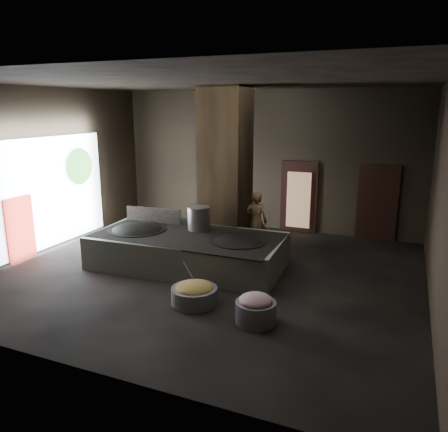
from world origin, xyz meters
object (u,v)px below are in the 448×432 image
at_px(stock_pot, 199,219).
at_px(meat_basin, 256,312).
at_px(hearth_platform, 188,251).
at_px(wok_right, 238,244).
at_px(veg_basin, 194,296).
at_px(cook, 256,221).
at_px(wok_left, 138,232).

height_order(stock_pot, meat_basin, stock_pot).
height_order(hearth_platform, wok_right, wok_right).
distance_m(wok_right, meat_basin, 2.60).
distance_m(wok_right, stock_pot, 1.44).
bearing_deg(veg_basin, wok_right, 83.66).
bearing_deg(veg_basin, cook, 89.34).
xyz_separation_m(wok_left, meat_basin, (4.01, -2.14, -0.54)).
bearing_deg(cook, hearth_platform, 58.21).
height_order(wok_left, veg_basin, wok_left).
bearing_deg(veg_basin, wok_left, 144.38).
xyz_separation_m(hearth_platform, meat_basin, (2.56, -2.19, -0.20)).
bearing_deg(wok_left, wok_right, 2.05).
height_order(hearth_platform, cook, cook).
relative_size(hearth_platform, veg_basin, 4.99).
bearing_deg(wok_left, hearth_platform, 1.97).
xyz_separation_m(stock_pot, cook, (1.13, 1.36, -0.29)).
relative_size(wok_right, meat_basin, 1.82).
height_order(wok_left, wok_right, wok_left).
bearing_deg(wok_right, wok_left, -177.95).
distance_m(wok_right, cook, 1.87).
height_order(veg_basin, meat_basin, meat_basin).
bearing_deg(meat_basin, cook, 108.61).
bearing_deg(wok_right, stock_pot, 158.96).
relative_size(stock_pot, veg_basin, 0.65).
height_order(wok_left, meat_basin, wok_left).
bearing_deg(veg_basin, hearth_platform, 120.80).
relative_size(wok_right, stock_pot, 2.25).
xyz_separation_m(wok_right, stock_pot, (-1.30, 0.50, 0.38)).
xyz_separation_m(hearth_platform, wok_left, (-1.45, -0.05, 0.34)).
height_order(hearth_platform, wok_left, wok_left).
bearing_deg(stock_pot, cook, 50.36).
relative_size(hearth_platform, meat_basin, 6.20).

